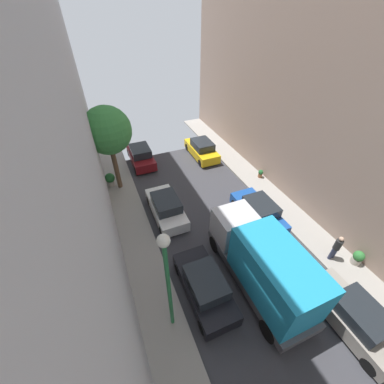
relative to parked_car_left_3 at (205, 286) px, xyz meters
name	(u,v)px	position (x,y,z in m)	size (l,w,h in m)	color
ground	(272,307)	(2.70, -1.84, -0.72)	(32.00, 32.00, 0.00)	#38383D
sidewalk_left	(173,353)	(-2.30, -1.84, -0.64)	(2.00, 44.00, 0.15)	gray
sidewalk_right	(349,270)	(7.70, -1.84, -0.64)	(2.00, 44.00, 0.15)	gray
parked_car_left_3	(205,286)	(0.00, 0.00, 0.00)	(1.78, 4.20, 1.57)	black
parked_car_left_4	(166,207)	(0.00, 6.01, 0.00)	(1.78, 4.20, 1.57)	white
parked_car_left_5	(141,156)	(0.00, 13.25, 0.00)	(1.78, 4.20, 1.57)	maroon
parked_car_right_2	(355,317)	(5.40, -3.80, 0.00)	(1.78, 4.20, 1.57)	gray
parked_car_right_3	(259,212)	(5.40, 3.33, 0.00)	(1.78, 4.20, 1.57)	#194799
parked_car_right_4	(202,149)	(5.40, 12.21, 0.00)	(1.78, 4.20, 1.57)	gold
delivery_truck	(263,263)	(2.70, -0.56, 1.07)	(2.26, 6.60, 3.38)	#4C4C51
pedestrian	(337,247)	(7.37, -0.88, 0.35)	(0.40, 0.36, 1.72)	#2D334C
street_tree_0	(107,131)	(-2.37, 10.26, 4.00)	(3.17, 3.17, 6.19)	brown
potted_plant_0	(261,173)	(8.29, 7.16, -0.21)	(0.39, 0.39, 0.67)	brown
potted_plant_1	(358,257)	(8.35, -1.63, -0.12)	(0.56, 0.56, 0.86)	#B2A899
potted_plant_2	(110,179)	(-2.97, 10.67, 0.02)	(0.73, 0.73, 1.07)	#B2A899
lamp_post	(167,274)	(-1.90, -0.72, 3.24)	(0.44, 0.44, 5.83)	#26723F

